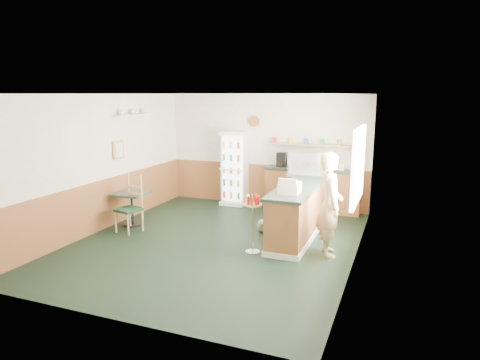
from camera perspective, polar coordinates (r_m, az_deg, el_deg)
The scene contains 13 objects.
ground at distance 8.04m, azimuth -3.23°, elevation -8.23°, with size 6.00×6.00×0.00m, color black.
room_envelope at distance 8.42m, azimuth -2.69°, elevation 3.36°, with size 5.04×6.02×2.72m.
service_counter at distance 8.46m, azimuth 8.17°, elevation -4.06°, with size 0.68×3.01×1.01m.
back_counter at distance 10.12m, azimuth 9.53°, elevation -1.06°, with size 2.24×0.42×1.69m.
drinks_fridge at distance 10.53m, azimuth -0.72°, elevation 1.58°, with size 0.60×0.52×1.81m.
display_case at distance 9.02m, azimuth 9.42°, elevation 2.08°, with size 0.90×0.47×0.51m.
cash_register at distance 7.42m, azimuth 6.64°, elevation -1.05°, with size 0.34×0.36×0.20m, color beige.
shopkeeper at distance 7.32m, azimuth 11.89°, elevation -3.20°, with size 0.59×0.42×1.77m, color tan.
condiment_stand at distance 7.32m, azimuth 1.71°, elevation -4.59°, with size 0.32×0.32×1.00m.
newspaper_rack at distance 8.37m, azimuth 5.57°, elevation -3.38°, with size 0.09×0.43×0.69m.
cafe_table at distance 9.14m, azimuth -14.29°, elevation -2.91°, with size 0.68×0.68×0.71m.
cafe_chair at distance 8.79m, azimuth -14.34°, elevation -2.80°, with size 0.51×0.51×1.15m.
dog_doorstop at distance 8.53m, azimuth 3.10°, elevation -6.10°, with size 0.24×0.32×0.29m.
Camera 1 is at (3.16, -6.88, 2.69)m, focal length 32.00 mm.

